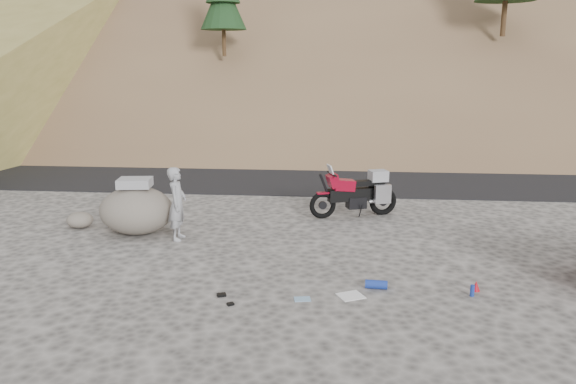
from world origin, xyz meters
name	(u,v)px	position (x,y,z in m)	size (l,w,h in m)	color
ground	(285,259)	(0.00, 0.00, 0.00)	(140.00, 140.00, 0.00)	#484543
road	(309,174)	(0.00, 9.00, 0.00)	(120.00, 7.00, 0.05)	black
motorcycle	(358,194)	(1.58, 3.46, 0.61)	(2.31, 1.15, 1.43)	black
man	(179,239)	(-2.54, 1.12, 0.00)	(0.61, 0.40, 1.66)	#96969B
boulder	(137,210)	(-3.62, 1.46, 0.57)	(1.83, 1.59, 1.30)	#5C574F
small_rock	(80,220)	(-5.19, 1.79, 0.19)	(0.70, 0.64, 0.38)	#5C574F
gear_white_cloth	(351,296)	(1.31, -1.76, 0.01)	(0.42, 0.37, 0.01)	white
gear_blue_mat	(376,284)	(1.77, -1.38, 0.08)	(0.16, 0.16, 0.39)	navy
gear_bottle	(472,291)	(3.40, -1.57, 0.10)	(0.07, 0.07, 0.20)	navy
gear_funnel	(476,286)	(3.52, -1.32, 0.09)	(0.14, 0.14, 0.18)	#B30B17
gear_glove_a	(222,295)	(-0.91, -1.96, 0.02)	(0.15, 0.11, 0.04)	black
gear_glove_b	(230,304)	(-0.68, -2.31, 0.02)	(0.11, 0.08, 0.04)	black
gear_blue_cloth	(302,299)	(0.49, -1.97, 0.01)	(0.28, 0.20, 0.01)	#7DA1C1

